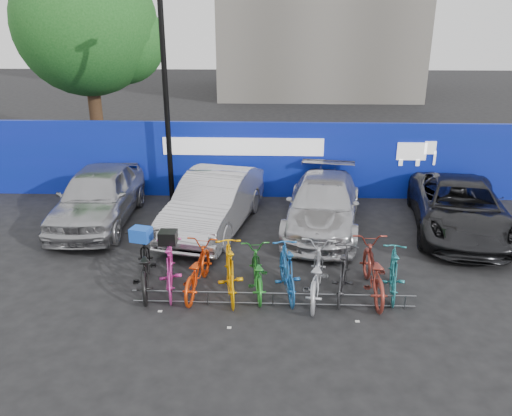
# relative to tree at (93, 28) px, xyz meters

# --- Properties ---
(ground) EXTENTS (100.00, 100.00, 0.00)m
(ground) POSITION_rel_tree_xyz_m (6.77, -10.06, -5.07)
(ground) COLOR black
(ground) RESTS_ON ground
(hoarding) EXTENTS (22.00, 0.18, 2.40)m
(hoarding) POSITION_rel_tree_xyz_m (6.78, -4.06, -3.86)
(hoarding) COLOR #0B2197
(hoarding) RESTS_ON ground
(tree) EXTENTS (5.40, 5.20, 7.80)m
(tree) POSITION_rel_tree_xyz_m (0.00, 0.00, 0.00)
(tree) COLOR #382314
(tree) RESTS_ON ground
(lamppost) EXTENTS (0.25, 0.50, 6.11)m
(lamppost) POSITION_rel_tree_xyz_m (3.57, -4.66, -1.80)
(lamppost) COLOR black
(lamppost) RESTS_ON ground
(bike_rack) EXTENTS (5.60, 0.03, 0.30)m
(bike_rack) POSITION_rel_tree_xyz_m (6.77, -10.66, -4.91)
(bike_rack) COLOR #595B60
(bike_rack) RESTS_ON ground
(car_0) EXTENTS (2.00, 4.67, 1.57)m
(car_0) POSITION_rel_tree_xyz_m (1.91, -6.45, -4.28)
(car_0) COLOR #A2A3A7
(car_0) RESTS_ON ground
(car_1) EXTENTS (2.56, 4.88, 1.53)m
(car_1) POSITION_rel_tree_xyz_m (5.16, -6.75, -4.30)
(car_1) COLOR #A9A9AE
(car_1) RESTS_ON ground
(car_2) EXTENTS (2.57, 4.90, 1.36)m
(car_2) POSITION_rel_tree_xyz_m (8.09, -6.61, -4.39)
(car_2) COLOR #B3B4B8
(car_2) RESTS_ON ground
(car_3) EXTENTS (3.06, 5.25, 1.38)m
(car_3) POSITION_rel_tree_xyz_m (11.68, -6.71, -4.38)
(car_3) COLOR black
(car_3) RESTS_ON ground
(bike_0) EXTENTS (1.20, 2.19, 1.09)m
(bike_0) POSITION_rel_tree_xyz_m (4.07, -10.05, -4.52)
(bike_0) COLOR black
(bike_0) RESTS_ON ground
(bike_1) EXTENTS (0.83, 1.86, 1.08)m
(bike_1) POSITION_rel_tree_xyz_m (4.63, -10.12, -4.53)
(bike_1) COLOR #CA2F91
(bike_1) RESTS_ON ground
(bike_2) EXTENTS (0.85, 1.94, 0.99)m
(bike_2) POSITION_rel_tree_xyz_m (5.19, -10.11, -4.58)
(bike_2) COLOR red
(bike_2) RESTS_ON ground
(bike_3) EXTENTS (0.81, 1.92, 1.12)m
(bike_3) POSITION_rel_tree_xyz_m (5.89, -10.25, -4.51)
(bike_3) COLOR #F0A004
(bike_3) RESTS_ON ground
(bike_4) EXTENTS (0.80, 1.79, 0.91)m
(bike_4) POSITION_rel_tree_xyz_m (6.43, -10.09, -4.61)
(bike_4) COLOR #217824
(bike_4) RESTS_ON ground
(bike_5) EXTENTS (0.75, 1.84, 1.07)m
(bike_5) POSITION_rel_tree_xyz_m (7.06, -10.16, -4.53)
(bike_5) COLOR #1B57A0
(bike_5) RESTS_ON ground
(bike_6) EXTENTS (0.98, 2.09, 1.05)m
(bike_6) POSITION_rel_tree_xyz_m (7.64, -10.26, -4.54)
(bike_6) COLOR #AAACB2
(bike_6) RESTS_ON ground
(bike_7) EXTENTS (0.86, 1.77, 1.02)m
(bike_7) POSITION_rel_tree_xyz_m (8.20, -10.19, -4.56)
(bike_7) COLOR black
(bike_7) RESTS_ON ground
(bike_8) EXTENTS (0.74, 2.08, 1.09)m
(bike_8) POSITION_rel_tree_xyz_m (8.80, -10.11, -4.52)
(bike_8) COLOR maroon
(bike_8) RESTS_ON ground
(bike_9) EXTENTS (0.76, 1.72, 1.00)m
(bike_9) POSITION_rel_tree_xyz_m (9.23, -10.09, -4.57)
(bike_9) COLOR #207278
(bike_9) RESTS_ON ground
(cargo_crate) EXTENTS (0.46, 0.39, 0.28)m
(cargo_crate) POSITION_rel_tree_xyz_m (4.07, -10.05, -3.83)
(cargo_crate) COLOR blue
(cargo_crate) RESTS_ON bike_0
(cargo_topcase) EXTENTS (0.36, 0.32, 0.26)m
(cargo_topcase) POSITION_rel_tree_xyz_m (4.63, -10.12, -3.86)
(cargo_topcase) COLOR black
(cargo_topcase) RESTS_ON bike_1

